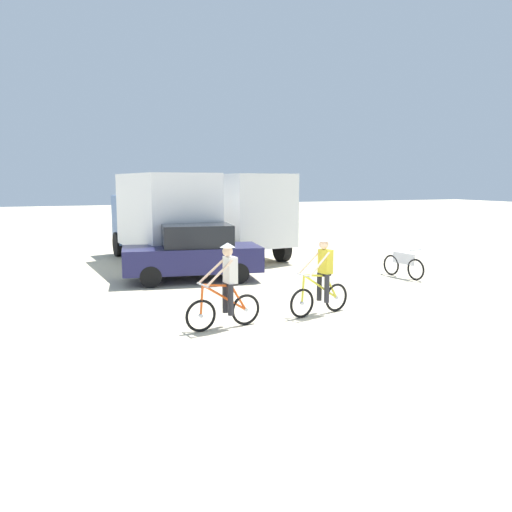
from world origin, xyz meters
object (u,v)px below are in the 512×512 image
cyclist_orange_shirt (226,289)px  cyclist_cowboy_hat (322,279)px  sedan_parked (193,253)px  box_truck_white_box (233,211)px  bicycle_spare (403,265)px  box_truck_avon_van (161,214)px

cyclist_orange_shirt → cyclist_cowboy_hat: same height
cyclist_orange_shirt → cyclist_cowboy_hat: bearing=5.7°
sedan_parked → cyclist_cowboy_hat: size_ratio=2.43×
box_truck_white_box → bicycle_spare: size_ratio=4.02×
box_truck_white_box → cyclist_orange_shirt: bearing=-110.7°
box_truck_avon_van → cyclist_cowboy_hat: (1.83, -8.89, -1.03)m
box_truck_avon_van → box_truck_white_box: same height
sedan_parked → bicycle_spare: (6.38, -2.05, -0.48)m
box_truck_white_box → cyclist_orange_shirt: box_truck_white_box is taller
box_truck_white_box → cyclist_cowboy_hat: size_ratio=3.80×
box_truck_white_box → cyclist_orange_shirt: 10.79m
cyclist_cowboy_hat → box_truck_white_box: bearing=82.0°
box_truck_avon_van → cyclist_orange_shirt: size_ratio=3.79×
box_truck_avon_van → box_truck_white_box: 3.33m
cyclist_orange_shirt → bicycle_spare: (7.17, 3.32, -0.45)m
cyclist_orange_shirt → bicycle_spare: bearing=24.9°
cyclist_orange_shirt → box_truck_white_box: bearing=69.3°
box_truck_white_box → sedan_parked: size_ratio=1.56×
box_truck_avon_van → bicycle_spare: box_truck_avon_van is taller
sedan_parked → box_truck_avon_van: bearing=92.9°
box_truck_avon_van → bicycle_spare: size_ratio=4.01×
box_truck_avon_van → box_truck_white_box: size_ratio=1.00×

